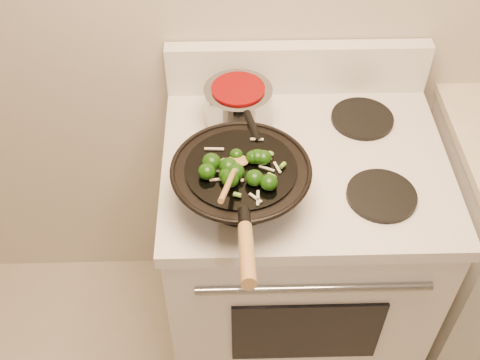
{
  "coord_description": "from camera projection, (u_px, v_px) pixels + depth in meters",
  "views": [
    {
      "loc": [
        -0.36,
        0.0,
        2.07
      ],
      "look_at": [
        -0.34,
        1.0,
        1.01
      ],
      "focal_mm": 45.0,
      "sensor_mm": 36.0,
      "label": 1
    }
  ],
  "objects": [
    {
      "name": "stove",
      "position": [
        294.0,
        255.0,
        1.97
      ],
      "size": [
        0.78,
        0.67,
        1.08
      ],
      "color": "white",
      "rests_on": "ground"
    },
    {
      "name": "stirfry",
      "position": [
        239.0,
        168.0,
        1.42
      ],
      "size": [
        0.21,
        0.22,
        0.04
      ],
      "color": "#123608",
      "rests_on": "wok"
    },
    {
      "name": "wok",
      "position": [
        241.0,
        182.0,
        1.48
      ],
      "size": [
        0.35,
        0.57,
        0.21
      ],
      "color": "black",
      "rests_on": "stove"
    },
    {
      "name": "wooden_spoon",
      "position": [
        234.0,
        172.0,
        1.39
      ],
      "size": [
        0.08,
        0.23,
        0.09
      ],
      "color": "#A0723E",
      "rests_on": "wok"
    },
    {
      "name": "saucepan",
      "position": [
        238.0,
        104.0,
        1.69
      ],
      "size": [
        0.19,
        0.31,
        0.11
      ],
      "color": "gray",
      "rests_on": "stove"
    }
  ]
}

